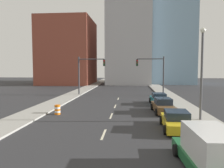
% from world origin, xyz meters
% --- Properties ---
extents(sidewalk_left, '(3.01, 89.26, 0.15)m').
position_xyz_m(sidewalk_left, '(-7.93, 44.63, 0.07)').
color(sidewalk_left, '#9E9B93').
rests_on(sidewalk_left, ground).
extents(sidewalk_right, '(3.01, 89.26, 0.15)m').
position_xyz_m(sidewalk_right, '(7.93, 44.63, 0.07)').
color(sidewalk_right, '#9E9B93').
rests_on(sidewalk_right, ground).
extents(lane_stripe_at_15m, '(0.16, 2.40, 0.01)m').
position_xyz_m(lane_stripe_at_15m, '(0.00, 14.51, 0.00)').
color(lane_stripe_at_15m, beige).
rests_on(lane_stripe_at_15m, ground).
extents(lane_stripe_at_20m, '(0.16, 2.40, 0.01)m').
position_xyz_m(lane_stripe_at_20m, '(0.00, 20.35, 0.00)').
color(lane_stripe_at_20m, beige).
rests_on(lane_stripe_at_20m, ground).
extents(lane_stripe_at_26m, '(0.16, 2.40, 0.01)m').
position_xyz_m(lane_stripe_at_26m, '(0.00, 25.61, 0.00)').
color(lane_stripe_at_26m, beige).
rests_on(lane_stripe_at_26m, ground).
extents(lane_stripe_at_32m, '(0.16, 2.40, 0.01)m').
position_xyz_m(lane_stripe_at_32m, '(0.00, 32.01, 0.00)').
color(lane_stripe_at_32m, beige).
rests_on(lane_stripe_at_32m, ground).
extents(building_brick_left, '(14.00, 16.00, 18.18)m').
position_xyz_m(building_brick_left, '(-16.07, 61.50, 9.09)').
color(building_brick_left, brown).
rests_on(building_brick_left, ground).
extents(building_office_center, '(12.00, 20.00, 26.75)m').
position_xyz_m(building_office_center, '(1.12, 65.50, 13.38)').
color(building_office_center, '#A8A8AD').
rests_on(building_office_center, ground).
extents(building_glass_right, '(13.00, 20.00, 38.89)m').
position_xyz_m(building_glass_right, '(13.10, 69.50, 19.44)').
color(building_glass_right, '#7A9EB7').
rests_on(building_glass_right, ground).
extents(traffic_signal_left, '(4.65, 0.35, 6.48)m').
position_xyz_m(traffic_signal_left, '(-5.70, 36.37, 4.21)').
color(traffic_signal_left, '#38383D').
rests_on(traffic_signal_left, ground).
extents(traffic_signal_right, '(4.65, 0.35, 6.48)m').
position_xyz_m(traffic_signal_right, '(5.93, 36.37, 4.21)').
color(traffic_signal_right, '#38383D').
rests_on(traffic_signal_right, ground).
extents(traffic_barrel, '(0.56, 0.56, 0.95)m').
position_xyz_m(traffic_barrel, '(-5.37, 20.57, 0.47)').
color(traffic_barrel, orange).
rests_on(traffic_barrel, ground).
extents(street_lamp, '(0.44, 0.44, 7.97)m').
position_xyz_m(street_lamp, '(7.86, 18.93, 4.64)').
color(street_lamp, '#4C4C51').
rests_on(street_lamp, ground).
extents(box_truck_green, '(2.49, 5.50, 1.97)m').
position_xyz_m(box_truck_green, '(5.35, 9.36, 0.93)').
color(box_truck_green, '#1E6033').
rests_on(box_truck_green, ground).
extents(sedan_yellow, '(2.32, 4.59, 1.41)m').
position_xyz_m(sedan_yellow, '(5.28, 16.19, 0.65)').
color(sedan_yellow, gold).
rests_on(sedan_yellow, ground).
extents(sedan_brown, '(2.25, 4.66, 1.51)m').
position_xyz_m(sedan_brown, '(5.18, 22.40, 0.69)').
color(sedan_brown, brown).
rests_on(sedan_brown, ground).
extents(sedan_teal, '(2.20, 4.56, 1.42)m').
position_xyz_m(sedan_teal, '(5.41, 27.55, 0.65)').
color(sedan_teal, '#196B75').
rests_on(sedan_teal, ground).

